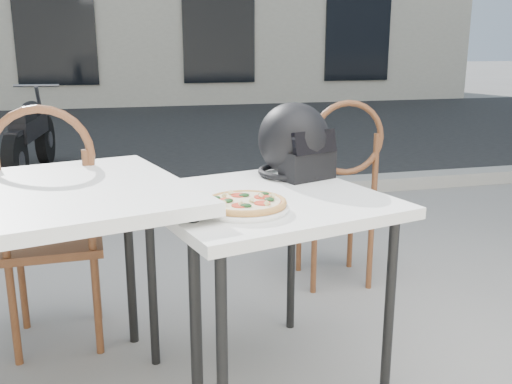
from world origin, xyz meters
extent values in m
cube|color=black|center=(0.00, 7.00, 0.00)|extent=(30.00, 8.00, 0.00)
cube|color=gray|center=(0.00, 3.00, 0.06)|extent=(30.00, 0.25, 0.12)
cube|color=black|center=(-1.70, 10.98, 1.60)|extent=(1.60, 0.08, 2.20)
cube|color=black|center=(1.70, 10.98, 1.60)|extent=(1.60, 0.08, 2.20)
cube|color=black|center=(5.00, 10.98, 1.60)|extent=(1.60, 0.08, 2.20)
cube|color=white|center=(-0.27, 0.22, 0.76)|extent=(0.99, 0.99, 0.04)
cylinder|color=black|center=(-0.51, -0.19, 0.37)|extent=(0.04, 0.04, 0.74)
cylinder|color=black|center=(0.14, -0.03, 0.37)|extent=(0.04, 0.04, 0.74)
cylinder|color=black|center=(-0.67, 0.47, 0.37)|extent=(0.04, 0.04, 0.74)
cylinder|color=black|center=(-0.02, 0.63, 0.37)|extent=(0.04, 0.04, 0.74)
cylinder|color=white|center=(-0.38, 0.04, 0.78)|extent=(0.35, 0.35, 0.01)
torus|color=white|center=(-0.38, 0.04, 0.79)|extent=(0.36, 0.36, 0.02)
cylinder|color=tan|center=(-0.38, 0.04, 0.80)|extent=(0.32, 0.32, 0.01)
torus|color=tan|center=(-0.38, 0.04, 0.81)|extent=(0.33, 0.33, 0.02)
cylinder|color=red|center=(-0.38, 0.04, 0.81)|extent=(0.28, 0.28, 0.00)
cylinder|color=beige|center=(-0.38, 0.04, 0.81)|extent=(0.28, 0.28, 0.00)
cylinder|color=red|center=(-0.32, 0.06, 0.82)|extent=(0.06, 0.06, 0.00)
cylinder|color=red|center=(-0.39, 0.11, 0.82)|extent=(0.06, 0.06, 0.00)
cylinder|color=red|center=(-0.45, 0.05, 0.82)|extent=(0.06, 0.06, 0.00)
cylinder|color=red|center=(-0.41, -0.02, 0.82)|extent=(0.06, 0.06, 0.00)
cylinder|color=red|center=(-0.34, -0.01, 0.82)|extent=(0.06, 0.06, 0.00)
ellipsoid|color=#143816|center=(-0.37, 0.09, 0.82)|extent=(0.04, 0.04, 0.01)
ellipsoid|color=#143816|center=(-0.44, 0.04, 0.82)|extent=(0.05, 0.05, 0.01)
ellipsoid|color=#143816|center=(-0.30, 0.02, 0.82)|extent=(0.04, 0.05, 0.01)
ellipsoid|color=#143816|center=(-0.40, -0.03, 0.82)|extent=(0.05, 0.05, 0.01)
ellipsoid|color=#143816|center=(-0.30, 0.09, 0.82)|extent=(0.05, 0.04, 0.01)
ellipsoid|color=#143816|center=(-0.47, 0.08, 0.82)|extent=(0.04, 0.05, 0.01)
cylinder|color=#E3D28A|center=(-0.37, 0.01, 0.82)|extent=(0.02, 0.02, 0.02)
cylinder|color=#E3D28A|center=(-0.44, 0.10, 0.82)|extent=(0.02, 0.02, 0.02)
cylinder|color=#E3D28A|center=(-0.32, 0.06, 0.82)|extent=(0.03, 0.03, 0.02)
cylinder|color=#E3D28A|center=(-0.41, 0.13, 0.82)|extent=(0.02, 0.02, 0.02)
cylinder|color=#E3D28A|center=(-0.33, -0.04, 0.82)|extent=(0.02, 0.02, 0.02)
cylinder|color=#E3D28A|center=(-0.46, 0.00, 0.82)|extent=(0.03, 0.03, 0.02)
cylinder|color=#E3D28A|center=(-0.28, 0.05, 0.82)|extent=(0.02, 0.02, 0.02)
cylinder|color=#E3D28A|center=(-0.41, -0.02, 0.82)|extent=(0.02, 0.02, 0.02)
ellipsoid|color=black|center=(-0.05, 0.52, 0.93)|extent=(0.39, 0.40, 0.31)
cube|color=black|center=(-0.02, 0.43, 0.84)|extent=(0.25, 0.18, 0.12)
torus|color=black|center=(-0.05, 0.52, 0.79)|extent=(0.39, 0.39, 0.03)
cube|color=black|center=(-0.01, 0.39, 0.94)|extent=(0.21, 0.11, 0.10)
cube|color=brown|center=(0.40, 1.12, 0.45)|extent=(0.43, 0.43, 0.04)
cylinder|color=brown|center=(0.57, 1.27, 0.22)|extent=(0.03, 0.03, 0.44)
cylinder|color=brown|center=(0.25, 1.29, 0.22)|extent=(0.03, 0.03, 0.44)
cylinder|color=brown|center=(0.55, 0.95, 0.22)|extent=(0.03, 0.03, 0.44)
cylinder|color=brown|center=(0.23, 0.97, 0.22)|extent=(0.03, 0.03, 0.44)
cylinder|color=brown|center=(0.55, 0.94, 0.66)|extent=(0.03, 0.03, 0.42)
cylinder|color=brown|center=(0.23, 0.96, 0.66)|extent=(0.03, 0.03, 0.42)
torus|color=brown|center=(0.39, 0.95, 0.85)|extent=(0.39, 0.06, 0.39)
cube|color=white|center=(-1.02, 0.23, 0.83)|extent=(1.09, 1.09, 0.04)
cylinder|color=black|center=(-0.57, -0.03, 0.40)|extent=(0.05, 0.05, 0.80)
cylinder|color=black|center=(-0.75, 0.68, 0.40)|extent=(0.05, 0.05, 0.80)
cube|color=brown|center=(-1.07, 0.78, 0.47)|extent=(0.43, 0.43, 0.04)
cylinder|color=brown|center=(-0.91, 0.95, 0.23)|extent=(0.03, 0.03, 0.46)
cylinder|color=brown|center=(-1.25, 0.94, 0.23)|extent=(0.03, 0.03, 0.46)
cylinder|color=brown|center=(-0.90, 0.62, 0.23)|extent=(0.03, 0.03, 0.46)
cylinder|color=brown|center=(-1.24, 0.61, 0.23)|extent=(0.03, 0.03, 0.46)
cylinder|color=brown|center=(-0.90, 0.61, 0.69)|extent=(0.03, 0.03, 0.44)
cylinder|color=brown|center=(-1.24, 0.60, 0.69)|extent=(0.03, 0.03, 0.44)
torus|color=brown|center=(-1.07, 0.60, 0.89)|extent=(0.41, 0.04, 0.41)
cylinder|color=black|center=(-1.50, 5.08, 0.27)|extent=(0.17, 0.56, 0.55)
cylinder|color=slate|center=(-1.50, 5.08, 0.27)|extent=(0.15, 0.20, 0.18)
cylinder|color=black|center=(-1.65, 3.82, 0.27)|extent=(0.17, 0.56, 0.55)
cylinder|color=slate|center=(-1.65, 3.82, 0.27)|extent=(0.15, 0.20, 0.18)
cube|color=black|center=(-1.57, 4.45, 0.50)|extent=(0.28, 0.97, 0.20)
ellipsoid|color=black|center=(-1.56, 4.59, 0.66)|extent=(0.25, 0.40, 0.20)
cube|color=black|center=(-1.61, 4.18, 0.64)|extent=(0.23, 0.47, 0.07)
cylinder|color=slate|center=(-1.51, 5.01, 0.56)|extent=(0.07, 0.30, 0.65)
cylinder|color=slate|center=(-1.52, 4.90, 0.89)|extent=(0.47, 0.08, 0.03)
cube|color=black|center=(-1.65, 3.84, 0.53)|extent=(0.15, 0.21, 0.05)
camera|label=1|loc=(-0.81, -1.75, 1.32)|focal=40.00mm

